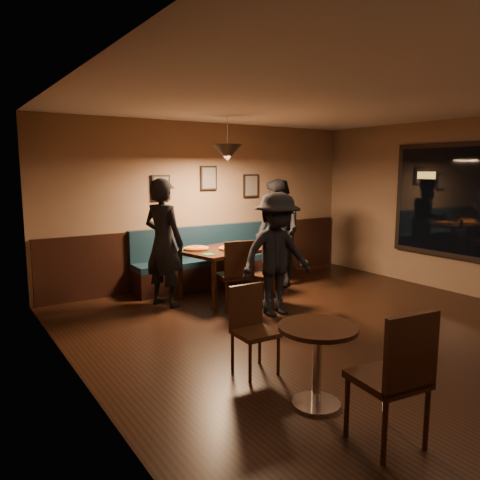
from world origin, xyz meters
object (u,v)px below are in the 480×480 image
Objects in this scene: cafe_chair_far at (255,331)px; diner_left at (164,243)px; chair_near_right at (264,274)px; cafe_chair_near at (387,376)px; soda_glass at (271,243)px; dining_table at (228,272)px; booth_bench at (217,256)px; diner_right at (278,233)px; diner_front at (277,254)px; chair_near_left at (234,274)px; tabasco_bottle at (260,242)px; cafe_table at (317,366)px.

diner_left is at bearing -92.94° from cafe_chair_far.
cafe_chair_far is (-1.51, -1.90, -0.03)m from chair_near_right.
cafe_chair_near is (-0.12, -4.15, -0.42)m from diner_left.
chair_near_right is at bearing -138.54° from soda_glass.
cafe_chair_near reaches higher than dining_table.
cafe_chair_near is (-1.41, -4.82, 0.02)m from booth_bench.
diner_right reaches higher than chair_near_right.
chair_near_right is at bearing -81.63° from dining_table.
diner_right is (2.13, 0.04, -0.02)m from diner_left.
diner_left is (-1.29, -0.67, 0.44)m from booth_bench.
diner_front is 1.96× the size of cafe_chair_far.
dining_table is 0.65m from chair_near_left.
cafe_table is at bearing -118.27° from tabasco_bottle.
chair_near_right is (-0.01, -1.41, -0.04)m from booth_bench.
diner_left is at bearing -152.52° from booth_bench.
booth_bench is 0.81m from dining_table.
dining_table is 1.43× the size of chair_near_left.
soda_glass is 0.27m from tabasco_bottle.
cafe_chair_near reaches higher than chair_near_left.
soda_glass is at bearing -128.51° from diner_left.
cafe_chair_near is at bearing -117.80° from dining_table.
diner_left is 1.68m from diner_front.
cafe_chair_far is (-2.36, -2.68, -0.49)m from diner_right.
dining_table is 1.25m from diner_front.
tabasco_bottle is 3.11m from cafe_chair_far.
chair_near_right is 0.88× the size of cafe_chair_near.
cafe_chair_near is (-1.23, -2.90, -0.33)m from diner_front.
diner_left reaches higher than cafe_chair_far.
diner_front is 13.52× the size of tabasco_bottle.
chair_near_left is 6.96× the size of soda_glass.
booth_bench reaches higher than cafe_table.
chair_near_right is at bearing 62.11° from cafe_table.
diner_right is (1.35, 0.72, 0.41)m from chair_near_left.
dining_table is 11.56× the size of tabasco_bottle.
diner_front reaches higher than chair_near_right.
cafe_chair_near is at bearing -94.78° from chair_near_left.
chair_near_left reaches higher than cafe_table.
diner_front reaches higher than cafe_table.
cafe_chair_near is at bearing 96.08° from cafe_chair_far.
diner_front reaches higher than chair_near_left.
diner_left is at bearing -86.10° from diner_right.
dining_table is 1.22m from diner_right.
soda_glass is at bearing 25.79° from chair_near_left.
diner_right is at bearing -129.36° from cafe_chair_far.
cafe_table is (-1.27, -2.21, -0.49)m from diner_front.
cafe_chair_near is at bearing -106.26° from booth_bench.
diner_right is 1.09× the size of diner_front.
cafe_chair_far is at bearing 94.54° from cafe_table.
diner_front is 1.97m from cafe_chair_far.
booth_bench is 23.95× the size of tabasco_bottle.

